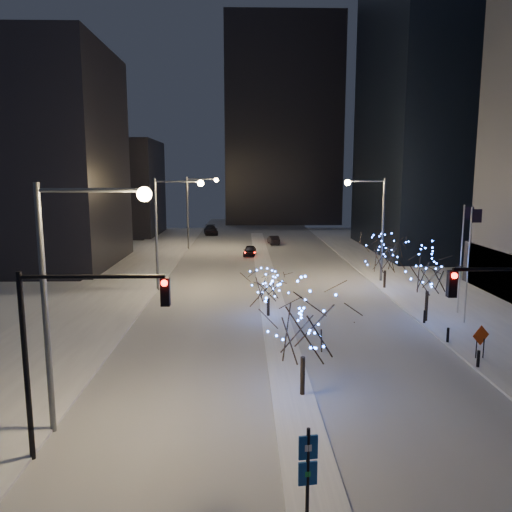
{
  "coord_description": "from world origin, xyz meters",
  "views": [
    {
      "loc": [
        -2.26,
        -16.99,
        10.28
      ],
      "look_at": [
        -1.46,
        15.32,
        5.0
      ],
      "focal_mm": 35.0,
      "sensor_mm": 36.0,
      "label": 1
    }
  ],
  "objects_px": {
    "car_near": "(250,251)",
    "holiday_tree_plaza_near": "(428,270)",
    "street_lamp_east": "(374,216)",
    "car_mid": "(273,240)",
    "wayfinding_sign": "(308,468)",
    "construction_sign": "(481,338)",
    "street_lamp_w_far": "(195,203)",
    "holiday_tree_median_far": "(268,283)",
    "street_lamp_w_near": "(71,274)",
    "car_far": "(211,230)",
    "street_lamp_w_mid": "(168,218)",
    "traffic_signal_west": "(68,334)",
    "holiday_tree_plaza_far": "(386,253)",
    "holiday_tree_median_near": "(303,321)"
  },
  "relations": [
    {
      "from": "car_near",
      "to": "holiday_tree_plaza_near",
      "type": "distance_m",
      "value": 32.23
    },
    {
      "from": "street_lamp_east",
      "to": "car_mid",
      "type": "bearing_deg",
      "value": 106.4
    },
    {
      "from": "car_mid",
      "to": "wayfinding_sign",
      "type": "relative_size",
      "value": 1.22
    },
    {
      "from": "car_mid",
      "to": "construction_sign",
      "type": "bearing_deg",
      "value": 93.5
    },
    {
      "from": "street_lamp_w_far",
      "to": "holiday_tree_median_far",
      "type": "height_order",
      "value": "street_lamp_w_far"
    },
    {
      "from": "street_lamp_w_near",
      "to": "car_far",
      "type": "distance_m",
      "value": 67.31
    },
    {
      "from": "holiday_tree_median_far",
      "to": "construction_sign",
      "type": "distance_m",
      "value": 14.46
    },
    {
      "from": "street_lamp_w_mid",
      "to": "traffic_signal_west",
      "type": "distance_m",
      "value": 27.06
    },
    {
      "from": "street_lamp_east",
      "to": "holiday_tree_plaza_near",
      "type": "relative_size",
      "value": 1.83
    },
    {
      "from": "holiday_tree_median_far",
      "to": "street_lamp_w_mid",
      "type": "bearing_deg",
      "value": 133.46
    },
    {
      "from": "street_lamp_w_mid",
      "to": "construction_sign",
      "type": "bearing_deg",
      "value": -41.78
    },
    {
      "from": "street_lamp_w_near",
      "to": "holiday_tree_plaza_far",
      "type": "height_order",
      "value": "street_lamp_w_near"
    },
    {
      "from": "street_lamp_w_far",
      "to": "holiday_tree_plaza_near",
      "type": "relative_size",
      "value": 1.83
    },
    {
      "from": "holiday_tree_median_near",
      "to": "holiday_tree_plaza_far",
      "type": "distance_m",
      "value": 24.24
    },
    {
      "from": "street_lamp_w_far",
      "to": "car_near",
      "type": "distance_m",
      "value": 11.06
    },
    {
      "from": "street_lamp_w_mid",
      "to": "car_mid",
      "type": "relative_size",
      "value": 2.6
    },
    {
      "from": "holiday_tree_median_far",
      "to": "holiday_tree_plaza_near",
      "type": "height_order",
      "value": "holiday_tree_plaza_near"
    },
    {
      "from": "street_lamp_w_far",
      "to": "holiday_tree_plaza_far",
      "type": "height_order",
      "value": "street_lamp_w_far"
    },
    {
      "from": "car_near",
      "to": "holiday_tree_plaza_near",
      "type": "xyz_separation_m",
      "value": [
        12.0,
        -29.75,
        3.13
      ]
    },
    {
      "from": "street_lamp_w_near",
      "to": "holiday_tree_plaza_far",
      "type": "xyz_separation_m",
      "value": [
        19.44,
        24.95,
        -3.2
      ]
    },
    {
      "from": "wayfinding_sign",
      "to": "street_lamp_east",
      "type": "bearing_deg",
      "value": 63.99
    },
    {
      "from": "street_lamp_w_near",
      "to": "traffic_signal_west",
      "type": "height_order",
      "value": "street_lamp_w_near"
    },
    {
      "from": "street_lamp_w_mid",
      "to": "car_far",
      "type": "height_order",
      "value": "street_lamp_w_mid"
    },
    {
      "from": "traffic_signal_west",
      "to": "construction_sign",
      "type": "bearing_deg",
      "value": 25.66
    },
    {
      "from": "car_far",
      "to": "holiday_tree_median_near",
      "type": "height_order",
      "value": "holiday_tree_median_near"
    },
    {
      "from": "construction_sign",
      "to": "traffic_signal_west",
      "type": "bearing_deg",
      "value": -174.01
    },
    {
      "from": "holiday_tree_plaza_far",
      "to": "wayfinding_sign",
      "type": "height_order",
      "value": "holiday_tree_plaza_far"
    },
    {
      "from": "wayfinding_sign",
      "to": "construction_sign",
      "type": "xyz_separation_m",
      "value": [
        11.33,
        13.13,
        -0.65
      ]
    },
    {
      "from": "street_lamp_w_near",
      "to": "car_mid",
      "type": "distance_m",
      "value": 56.3
    },
    {
      "from": "car_far",
      "to": "holiday_tree_plaza_far",
      "type": "distance_m",
      "value": 46.05
    },
    {
      "from": "car_mid",
      "to": "car_far",
      "type": "xyz_separation_m",
      "value": [
        -10.14,
        12.18,
        0.15
      ]
    },
    {
      "from": "street_lamp_w_mid",
      "to": "car_near",
      "type": "xyz_separation_m",
      "value": [
        7.44,
        19.29,
        -5.86
      ]
    },
    {
      "from": "street_lamp_w_far",
      "to": "traffic_signal_west",
      "type": "height_order",
      "value": "street_lamp_w_far"
    },
    {
      "from": "street_lamp_east",
      "to": "holiday_tree_plaza_near",
      "type": "xyz_separation_m",
      "value": [
        0.42,
        -13.46,
        -2.68
      ]
    },
    {
      "from": "holiday_tree_median_far",
      "to": "holiday_tree_median_near",
      "type": "bearing_deg",
      "value": -85.91
    },
    {
      "from": "street_lamp_east",
      "to": "construction_sign",
      "type": "xyz_separation_m",
      "value": [
        0.81,
        -20.72,
        -5.16
      ]
    },
    {
      "from": "street_lamp_w_mid",
      "to": "street_lamp_w_far",
      "type": "relative_size",
      "value": 1.0
    },
    {
      "from": "holiday_tree_plaza_far",
      "to": "construction_sign",
      "type": "bearing_deg",
      "value": -88.74
    },
    {
      "from": "car_near",
      "to": "car_mid",
      "type": "relative_size",
      "value": 0.98
    },
    {
      "from": "street_lamp_w_mid",
      "to": "holiday_tree_plaza_far",
      "type": "relative_size",
      "value": 1.98
    },
    {
      "from": "car_near",
      "to": "construction_sign",
      "type": "relative_size",
      "value": 1.99
    },
    {
      "from": "car_near",
      "to": "car_mid",
      "type": "xyz_separation_m",
      "value": [
        3.67,
        10.59,
        -0.01
      ]
    },
    {
      "from": "traffic_signal_west",
      "to": "street_lamp_w_near",
      "type": "bearing_deg",
      "value": 103.96
    },
    {
      "from": "traffic_signal_west",
      "to": "holiday_tree_median_far",
      "type": "relative_size",
      "value": 1.87
    },
    {
      "from": "holiday_tree_plaza_near",
      "to": "wayfinding_sign",
      "type": "xyz_separation_m",
      "value": [
        -10.94,
        -20.39,
        -1.84
      ]
    },
    {
      "from": "street_lamp_w_far",
      "to": "car_far",
      "type": "distance_m",
      "value": 18.02
    },
    {
      "from": "street_lamp_w_mid",
      "to": "street_lamp_east",
      "type": "relative_size",
      "value": 1.0
    },
    {
      "from": "holiday_tree_median_far",
      "to": "holiday_tree_plaza_far",
      "type": "xyz_separation_m",
      "value": [
        11.0,
        8.85,
        0.75
      ]
    },
    {
      "from": "traffic_signal_west",
      "to": "wayfinding_sign",
      "type": "height_order",
      "value": "traffic_signal_west"
    },
    {
      "from": "car_near",
      "to": "holiday_tree_median_far",
      "type": "distance_m",
      "value": 28.27
    }
  ]
}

